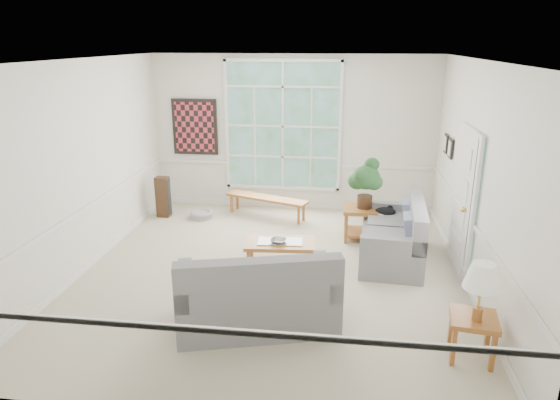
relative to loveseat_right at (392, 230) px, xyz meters
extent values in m
cube|color=#BEB39B|center=(-1.76, -0.71, -0.48)|extent=(5.50, 6.00, 0.01)
cube|color=white|center=(-1.76, -0.71, 2.53)|extent=(5.50, 6.00, 0.02)
cube|color=white|center=(-1.76, 2.29, 1.03)|extent=(5.50, 0.02, 3.00)
cube|color=white|center=(-1.76, -3.71, 1.03)|extent=(5.50, 0.02, 3.00)
cube|color=white|center=(-4.51, -0.71, 1.03)|extent=(0.02, 6.00, 3.00)
cube|color=white|center=(0.99, -0.71, 1.03)|extent=(0.02, 6.00, 3.00)
cube|color=white|center=(-1.96, 2.25, 1.18)|extent=(2.30, 0.08, 2.40)
cube|color=white|center=(0.95, -0.11, 0.58)|extent=(0.08, 0.90, 2.10)
cube|color=white|center=(0.95, -0.74, 0.68)|extent=(0.08, 0.26, 1.90)
cube|color=maroon|center=(-3.71, 2.24, 1.13)|extent=(0.90, 0.06, 1.10)
cube|color=black|center=(0.95, 1.04, 1.08)|extent=(0.04, 0.26, 0.32)
cube|color=black|center=(0.95, 1.44, 1.08)|extent=(0.04, 0.26, 0.32)
cube|color=gray|center=(0.00, 0.00, 0.00)|extent=(1.02, 1.80, 0.94)
cube|color=gray|center=(-1.73, -2.09, 0.03)|extent=(2.03, 1.40, 1.00)
cube|color=#9B5B25|center=(-1.67, -0.47, -0.28)|extent=(1.07, 0.64, 0.39)
imported|color=gray|center=(-1.69, -0.51, -0.05)|extent=(0.35, 0.35, 0.07)
cube|color=#9B5B25|center=(-2.20, 1.68, -0.28)|extent=(1.65, 0.87, 0.38)
cube|color=#9B5B25|center=(-0.46, 0.76, -0.19)|extent=(0.57, 0.57, 0.56)
cube|color=#9B5B25|center=(0.64, -2.47, -0.23)|extent=(0.54, 0.54, 0.49)
cylinder|color=gray|center=(-3.42, 1.43, -0.41)|extent=(0.57, 0.57, 0.13)
cube|color=#392314|center=(-4.16, 1.44, -0.08)|extent=(0.25, 0.20, 0.78)
ellipsoid|color=black|center=(-0.06, 0.62, 0.09)|extent=(0.41, 0.37, 0.16)
camera|label=1|loc=(-0.80, -7.27, 2.78)|focal=32.00mm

